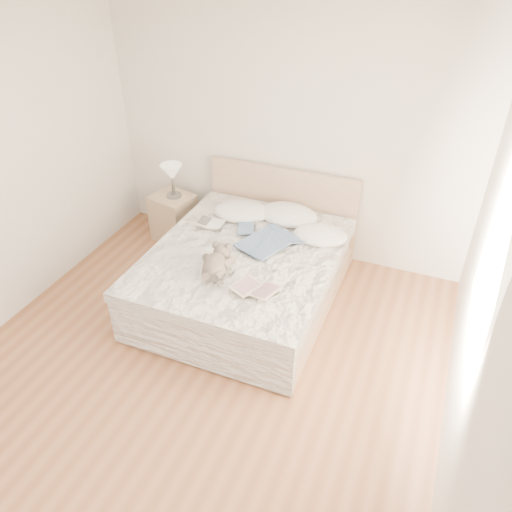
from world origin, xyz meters
name	(u,v)px	position (x,y,z in m)	size (l,w,h in m)	color
floor	(193,377)	(0.00, 0.00, 0.00)	(4.00, 4.50, 0.00)	brown
ceiling	(158,36)	(0.00, 0.00, 2.70)	(4.00, 4.50, 0.00)	white
wall_back	(287,135)	(0.00, 2.25, 1.35)	(4.00, 0.02, 2.70)	silver
wall_right	(486,316)	(2.00, 0.00, 1.35)	(0.02, 4.50, 2.70)	silver
window	(490,273)	(1.99, 0.30, 1.45)	(0.02, 1.30, 1.10)	white
bed	(248,271)	(0.00, 1.19, 0.31)	(1.72, 2.14, 1.00)	tan
nightstand	(174,217)	(-1.25, 1.89, 0.28)	(0.45, 0.40, 0.56)	tan
table_lamp	(172,174)	(-1.23, 1.91, 0.84)	(0.31, 0.31, 0.39)	#4B4641
pillow_left	(242,212)	(-0.30, 1.74, 0.64)	(0.59, 0.41, 0.18)	white
pillow_middle	(288,215)	(0.18, 1.86, 0.64)	(0.63, 0.44, 0.19)	white
pillow_right	(320,235)	(0.61, 1.60, 0.64)	(0.53, 0.37, 0.16)	white
blouse	(267,241)	(0.16, 1.31, 0.63)	(0.60, 0.64, 0.02)	#3A5275
photo_book	(211,223)	(-0.51, 1.41, 0.63)	(0.29, 0.20, 0.02)	white
childrens_book	(256,289)	(0.34, 0.58, 0.63)	(0.37, 0.25, 0.02)	beige
teddy_bear	(215,271)	(-0.09, 0.66, 0.65)	(0.26, 0.37, 0.19)	brown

